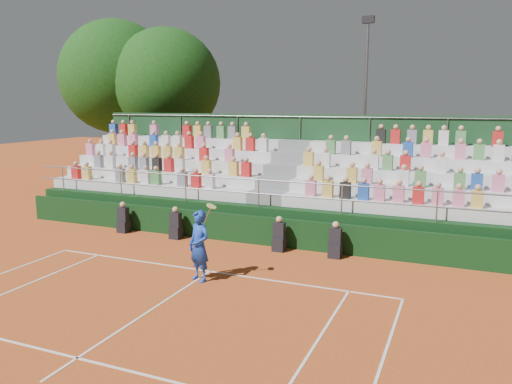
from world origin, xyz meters
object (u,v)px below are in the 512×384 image
at_px(tree_east, 166,83).
at_px(floodlight_mast, 365,95).
at_px(tennis_player, 199,246).
at_px(tree_west, 117,77).

relative_size(tree_east, floodlight_mast, 1.00).
height_order(tennis_player, tree_east, tree_east).
xyz_separation_m(tennis_player, floodlight_mast, (1.72, 14.43, 4.26)).
xyz_separation_m(tree_west, floodlight_mast, (14.91, 0.75, -1.16)).
bearing_deg(tennis_player, tree_east, 125.30).
bearing_deg(tree_east, tennis_player, -54.70).
relative_size(tree_west, tree_east, 1.07).
relative_size(tennis_player, tree_west, 0.23).
xyz_separation_m(tree_east, floodlight_mast, (11.46, 0.67, -0.75)).
distance_m(tennis_player, tree_east, 17.59).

